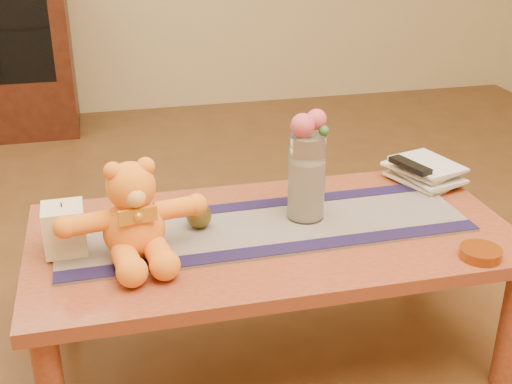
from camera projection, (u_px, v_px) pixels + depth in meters
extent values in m
plane|color=#502F16|center=(271.00, 355.00, 2.12)|extent=(5.50, 5.50, 0.00)
cube|color=maroon|center=(273.00, 237.00, 1.94)|extent=(1.40, 0.70, 0.04)
cylinder|color=maroon|center=(511.00, 327.00, 1.92)|extent=(0.07, 0.07, 0.41)
cylinder|color=maroon|center=(59.00, 278.00, 2.16)|extent=(0.07, 0.07, 0.41)
cylinder|color=maroon|center=(420.00, 235.00, 2.43)|extent=(0.07, 0.07, 0.41)
cube|color=#1F1946|center=(266.00, 227.00, 1.95)|extent=(1.21, 0.37, 0.01)
cube|color=#181236|center=(279.00, 249.00, 1.82)|extent=(1.20, 0.08, 0.00)
cube|color=#181236|center=(253.00, 205.00, 2.07)|extent=(1.20, 0.08, 0.00)
cube|color=beige|center=(64.00, 229.00, 1.79)|extent=(0.11, 0.11, 0.13)
cylinder|color=black|center=(61.00, 205.00, 1.76)|extent=(0.00, 0.00, 0.01)
cylinder|color=silver|center=(307.00, 177.00, 1.95)|extent=(0.11, 0.11, 0.26)
cylinder|color=beige|center=(306.00, 189.00, 1.96)|extent=(0.09, 0.09, 0.18)
sphere|color=#CC4856|center=(303.00, 125.00, 1.87)|extent=(0.07, 0.07, 0.07)
sphere|color=#CC4856|center=(316.00, 119.00, 1.88)|extent=(0.06, 0.06, 0.06)
sphere|color=#5559B9|center=(308.00, 122.00, 1.91)|extent=(0.04, 0.04, 0.04)
sphere|color=#5559B9|center=(296.00, 127.00, 1.90)|extent=(0.04, 0.04, 0.04)
sphere|color=#33662D|center=(324.00, 131.00, 1.88)|extent=(0.03, 0.03, 0.03)
sphere|color=brown|center=(199.00, 215.00, 1.93)|extent=(0.08, 0.08, 0.07)
imported|color=beige|center=(406.00, 185.00, 2.21)|extent=(0.24, 0.27, 0.02)
imported|color=beige|center=(408.00, 180.00, 2.20)|extent=(0.21, 0.26, 0.02)
imported|color=beige|center=(405.00, 175.00, 2.19)|extent=(0.24, 0.27, 0.02)
imported|color=beige|center=(409.00, 169.00, 2.19)|extent=(0.22, 0.26, 0.02)
cube|color=black|center=(410.00, 165.00, 2.17)|extent=(0.09, 0.17, 0.02)
cylinder|color=#BF5914|center=(481.00, 253.00, 1.79)|extent=(0.12, 0.12, 0.03)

